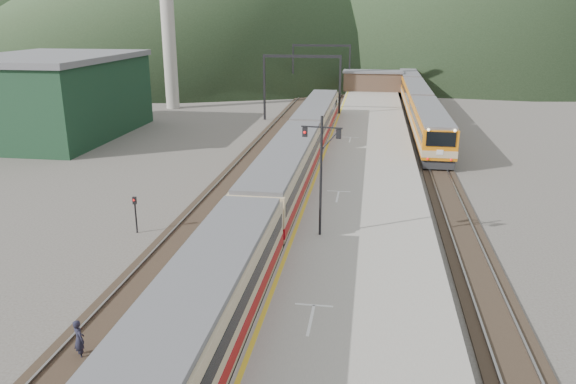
% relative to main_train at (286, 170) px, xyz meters
% --- Properties ---
extents(track_main, '(2.60, 200.00, 0.23)m').
position_rel_main_train_xyz_m(track_main, '(0.00, 16.02, -2.07)').
color(track_main, black).
rests_on(track_main, ground).
extents(track_far, '(2.60, 200.00, 0.23)m').
position_rel_main_train_xyz_m(track_far, '(-5.00, 16.02, -2.07)').
color(track_far, black).
rests_on(track_far, ground).
extents(track_second, '(2.60, 200.00, 0.23)m').
position_rel_main_train_xyz_m(track_second, '(11.50, 16.02, -2.07)').
color(track_second, black).
rests_on(track_second, ground).
extents(platform, '(8.00, 100.00, 1.00)m').
position_rel_main_train_xyz_m(platform, '(5.60, 14.02, -1.63)').
color(platform, gray).
rests_on(platform, ground).
extents(gantry_near, '(9.55, 0.25, 8.00)m').
position_rel_main_train_xyz_m(gantry_near, '(-2.85, 31.02, 3.45)').
color(gantry_near, black).
rests_on(gantry_near, ground).
extents(gantry_far, '(9.55, 0.25, 8.00)m').
position_rel_main_train_xyz_m(gantry_far, '(-2.85, 56.02, 3.45)').
color(gantry_far, black).
rests_on(gantry_far, ground).
extents(warehouse, '(14.50, 20.50, 8.60)m').
position_rel_main_train_xyz_m(warehouse, '(-28.00, 18.02, 2.18)').
color(warehouse, black).
rests_on(warehouse, ground).
extents(station_shed, '(9.40, 4.40, 3.10)m').
position_rel_main_train_xyz_m(station_shed, '(5.60, 54.02, 0.44)').
color(station_shed, '#4C382B').
rests_on(station_shed, platform).
extents(main_train, '(3.12, 63.96, 3.81)m').
position_rel_main_train_xyz_m(main_train, '(0.00, 0.00, 0.00)').
color(main_train, tan).
rests_on(main_train, track_main).
extents(second_train, '(2.90, 59.60, 3.55)m').
position_rel_main_train_xyz_m(second_train, '(11.50, 38.72, -0.13)').
color(second_train, '#CD6E0C').
rests_on(second_train, track_second).
extents(signal_mast, '(2.19, 0.43, 6.59)m').
position_rel_main_train_xyz_m(signal_mast, '(3.28, -8.86, 2.90)').
color(signal_mast, black).
rests_on(signal_mast, platform).
extents(short_signal_a, '(0.25, 0.21, 2.27)m').
position_rel_main_train_xyz_m(short_signal_a, '(-2.26, -22.47, -0.67)').
color(short_signal_a, black).
rests_on(short_signal_a, ground).
extents(short_signal_b, '(0.25, 0.21, 2.27)m').
position_rel_main_train_xyz_m(short_signal_b, '(-2.32, 4.12, -0.67)').
color(short_signal_b, black).
rests_on(short_signal_b, ground).
extents(short_signal_c, '(0.24, 0.18, 2.27)m').
position_rel_main_train_xyz_m(short_signal_c, '(-7.89, -7.74, -0.67)').
color(short_signal_c, black).
rests_on(short_signal_c, ground).
extents(worker, '(0.70, 0.67, 1.62)m').
position_rel_main_train_xyz_m(worker, '(-4.78, -20.37, -1.33)').
color(worker, black).
rests_on(worker, ground).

